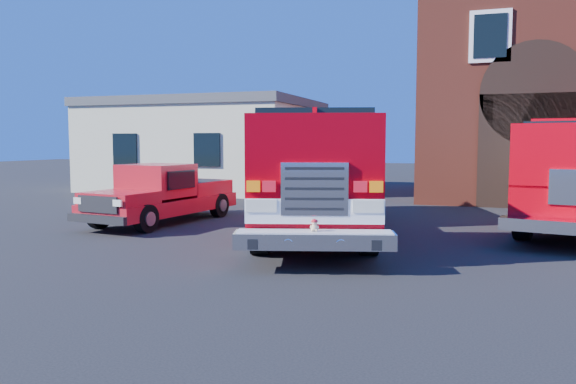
% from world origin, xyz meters
% --- Properties ---
extents(ground, '(100.00, 100.00, 0.00)m').
position_xyz_m(ground, '(0.00, 0.00, 0.00)').
color(ground, black).
rests_on(ground, ground).
extents(parking_stripe_far, '(0.12, 3.00, 0.01)m').
position_xyz_m(parking_stripe_far, '(6.50, 7.00, 0.00)').
color(parking_stripe_far, yellow).
rests_on(parking_stripe_far, ground).
extents(side_building, '(10.20, 8.20, 4.35)m').
position_xyz_m(side_building, '(-9.00, 13.00, 2.20)').
color(side_building, beige).
rests_on(side_building, ground).
extents(fire_engine, '(5.32, 10.13, 3.01)m').
position_xyz_m(fire_engine, '(-0.38, 2.04, 1.56)').
color(fire_engine, black).
rests_on(fire_engine, ground).
extents(pickup_truck, '(2.54, 5.39, 1.70)m').
position_xyz_m(pickup_truck, '(-4.91, 1.99, 0.80)').
color(pickup_truck, black).
rests_on(pickup_truck, ground).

